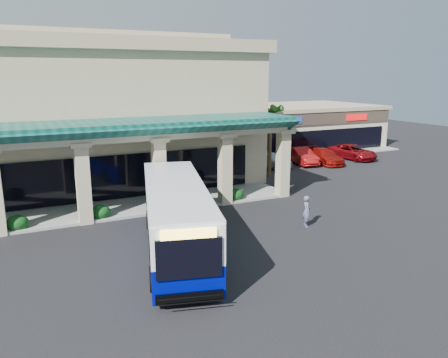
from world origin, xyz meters
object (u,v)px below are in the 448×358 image
car_silver (269,159)px  car_red (324,156)px  pedestrian (306,211)px  transit_bus (176,218)px  car_white (301,156)px  car_gray (353,152)px

car_silver → car_red: (5.84, -0.69, -0.04)m
pedestrian → car_silver: pedestrian is taller
transit_bus → car_white: size_ratio=2.52×
car_silver → car_gray: (9.99, -0.07, -0.04)m
car_silver → car_white: (3.75, 0.12, 0.01)m
pedestrian → car_red: (12.40, 14.17, -0.17)m
car_white → pedestrian: bearing=-115.5°
car_silver → car_gray: car_silver is taller
car_red → pedestrian: bearing=-126.7°
transit_bus → car_white: 23.68m
car_silver → car_gray: 9.99m
car_white → car_red: 2.24m
car_silver → car_red: bearing=-31.4°
transit_bus → car_red: transit_bus is taller
pedestrian → car_gray: size_ratio=0.34×
transit_bus → car_silver: bearing=61.1°
car_gray → pedestrian: bearing=-143.5°
transit_bus → car_gray: (24.40, 14.99, -0.94)m
car_red → transit_bus: bearing=-140.2°
car_white → car_gray: 6.24m
transit_bus → car_silver: transit_bus is taller
car_silver → transit_bus: bearing=-158.5°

